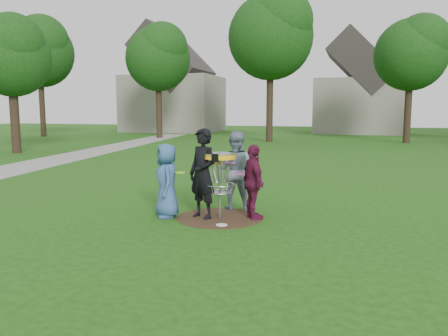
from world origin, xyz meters
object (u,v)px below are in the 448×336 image
(player_black, at_px, (203,174))
(disc_golf_basket, at_px, (220,169))
(player_blue, at_px, (167,181))
(player_maroon, at_px, (253,182))
(player_grey, at_px, (235,170))

(player_black, distance_m, disc_golf_basket, 0.36)
(player_blue, bearing_deg, disc_golf_basket, 71.13)
(player_blue, xyz_separation_m, player_maroon, (1.76, 0.32, -0.00))
(player_grey, xyz_separation_m, player_maroon, (0.60, -0.80, -0.11))
(player_black, height_order, player_maroon, player_black)
(player_black, xyz_separation_m, disc_golf_basket, (0.33, 0.10, 0.10))
(player_blue, height_order, player_black, player_black)
(player_blue, relative_size, player_grey, 0.87)
(player_grey, height_order, player_maroon, player_grey)
(player_black, xyz_separation_m, player_maroon, (1.02, 0.19, -0.16))
(disc_golf_basket, bearing_deg, player_maroon, 7.54)
(player_grey, relative_size, disc_golf_basket, 1.27)
(disc_golf_basket, bearing_deg, player_black, -163.61)
(player_black, bearing_deg, player_blue, -144.95)
(player_blue, distance_m, player_grey, 1.62)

